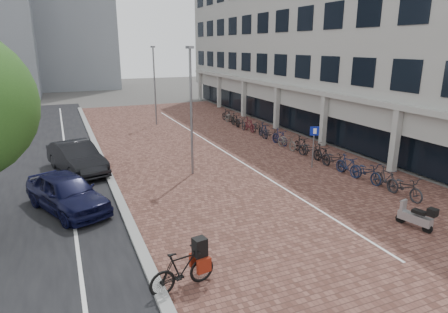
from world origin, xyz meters
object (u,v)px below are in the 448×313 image
Objects in this scene: hero_bike at (182,269)px; parking_sign at (314,141)px; car_dark at (77,158)px; car_navy at (67,192)px; scooter_front at (415,216)px.

parking_sign reaches higher than hero_bike.
parking_sign is (11.80, -4.24, 0.74)m from car_dark.
scooter_front is (11.57, -6.67, -0.29)m from car_navy.
car_dark reaches higher than hero_bike.
scooter_front is at bearing -74.18° from parking_sign.
hero_bike is (2.05, -11.98, -0.19)m from car_dark.
car_dark reaches higher than scooter_front.
car_dark is at bearing 119.78° from scooter_front.
car_navy is 12.50m from parking_sign.
car_navy is at bearing 136.92° from scooter_front.
hero_bike is 8.88m from scooter_front.
parking_sign is at bearing 70.26° from scooter_front.
scooter_front is (10.93, -11.76, -0.31)m from car_dark.
car_dark reaches higher than car_navy.
car_navy reaches higher than hero_bike.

